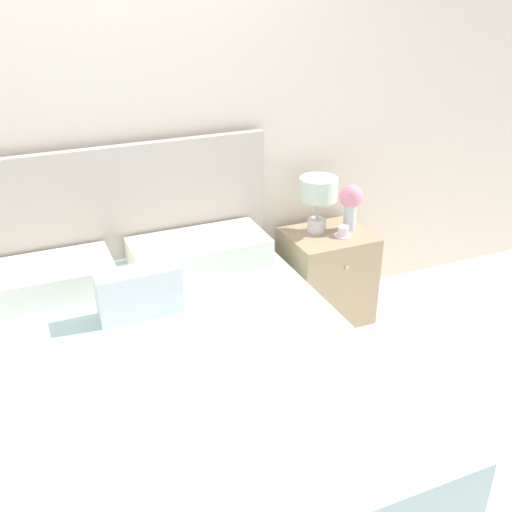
% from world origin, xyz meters
% --- Properties ---
extents(ground_plane, '(12.00, 12.00, 0.00)m').
position_xyz_m(ground_plane, '(0.00, 0.00, 0.00)').
color(ground_plane, silver).
extents(wall_back, '(8.00, 0.06, 2.60)m').
position_xyz_m(wall_back, '(0.00, 0.07, 1.30)').
color(wall_back, silver).
rests_on(wall_back, ground_plane).
extents(bed, '(1.77, 2.03, 1.18)m').
position_xyz_m(bed, '(0.00, -0.94, 0.30)').
color(bed, beige).
rests_on(bed, ground_plane).
extents(nightstand, '(0.49, 0.44, 0.57)m').
position_xyz_m(nightstand, '(1.23, -0.23, 0.28)').
color(nightstand, tan).
rests_on(nightstand, ground_plane).
extents(table_lamp, '(0.22, 0.22, 0.33)m').
position_xyz_m(table_lamp, '(1.18, -0.16, 0.81)').
color(table_lamp, white).
rests_on(table_lamp, nightstand).
extents(flower_vase, '(0.14, 0.14, 0.28)m').
position_xyz_m(flower_vase, '(1.38, -0.21, 0.74)').
color(flower_vase, silver).
rests_on(flower_vase, nightstand).
extents(teacup, '(0.10, 0.10, 0.06)m').
position_xyz_m(teacup, '(1.29, -0.29, 0.59)').
color(teacup, white).
rests_on(teacup, nightstand).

